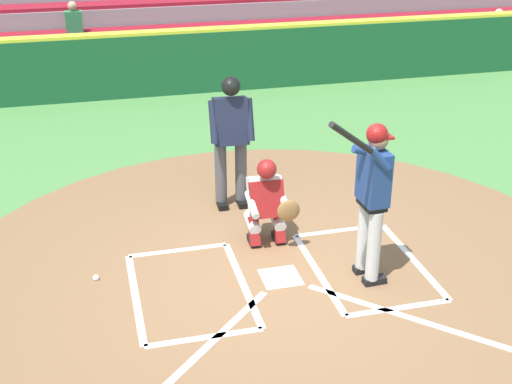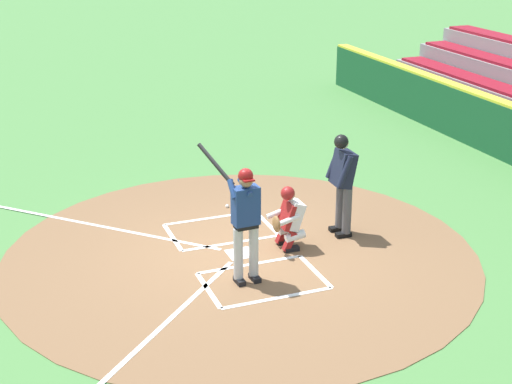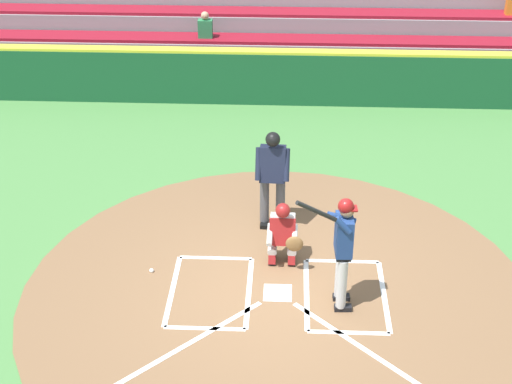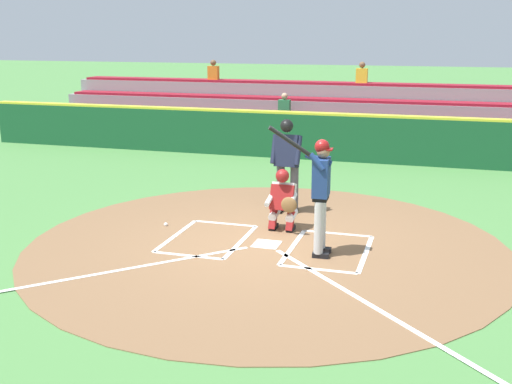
% 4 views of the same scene
% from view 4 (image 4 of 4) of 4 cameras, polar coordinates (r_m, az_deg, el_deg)
% --- Properties ---
extents(ground_plane, '(120.00, 120.00, 0.00)m').
position_cam_4_polar(ground_plane, '(10.57, 0.96, -4.82)').
color(ground_plane, '#4C8442').
extents(dirt_circle, '(8.00, 8.00, 0.01)m').
position_cam_4_polar(dirt_circle, '(10.57, 0.96, -4.79)').
color(dirt_circle, brown).
rests_on(dirt_circle, ground).
extents(home_plate_and_chalk, '(7.93, 4.91, 0.01)m').
position_cam_4_polar(home_plate_and_chalk, '(9.77, -0.44, -6.35)').
color(home_plate_and_chalk, white).
rests_on(home_plate_and_chalk, dirt_circle).
extents(batter, '(0.91, 0.75, 2.13)m').
position_cam_4_polar(batter, '(9.81, 5.85, 0.30)').
color(batter, '#BCBCBC').
rests_on(batter, ground).
extents(catcher, '(0.59, 0.61, 1.13)m').
position_cam_4_polar(catcher, '(11.17, 2.47, -0.61)').
color(catcher, black).
rests_on(catcher, ground).
extents(plate_umpire, '(0.59, 0.42, 1.86)m').
position_cam_4_polar(plate_umpire, '(12.15, 2.84, 2.97)').
color(plate_umpire, '#4C4C51').
rests_on(plate_umpire, ground).
extents(baseball, '(0.07, 0.07, 0.07)m').
position_cam_4_polar(baseball, '(11.66, -8.18, -2.93)').
color(baseball, white).
rests_on(baseball, ground).
extents(backstop_wall, '(22.00, 0.36, 1.31)m').
position_cam_4_polar(backstop_wall, '(17.56, 7.62, 4.95)').
color(backstop_wall, '#19512D').
rests_on(backstop_wall, ground).
extents(bleacher_stand, '(20.00, 3.40, 2.55)m').
position_cam_4_polar(bleacher_stand, '(20.19, 8.89, 6.27)').
color(bleacher_stand, gray).
rests_on(bleacher_stand, ground).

